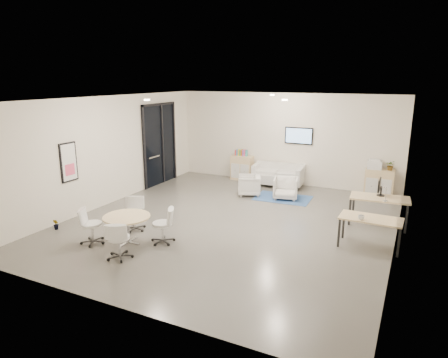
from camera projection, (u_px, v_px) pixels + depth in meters
room_shell at (231, 163)px, 10.17m from camera, size 9.60×10.60×4.80m
glass_door at (160, 142)px, 14.06m from camera, size 0.09×1.90×2.85m
artwork at (69, 162)px, 10.48m from camera, size 0.05×0.54×1.04m
wall_tv at (299, 136)px, 13.81m from camera, size 0.98×0.06×0.58m
ceiling_spots at (238, 98)px, 10.59m from camera, size 3.14×4.14×0.03m
sideboard_left at (242, 168)px, 14.82m from camera, size 0.80×0.42×0.90m
sideboard_right at (379, 183)px, 12.78m from camera, size 0.87×0.42×0.87m
books at (241, 153)px, 14.71m from camera, size 0.47×0.14×0.22m
printer at (375, 164)px, 12.72m from camera, size 0.46×0.39×0.31m
loveseat at (278, 176)px, 14.04m from camera, size 1.82×1.02×0.65m
blue_rug at (283, 198)px, 12.62m from camera, size 1.76×1.22×0.01m
armchair_left at (249, 184)px, 12.91m from camera, size 0.87×0.89×0.71m
armchair_right at (286, 187)px, 12.49m from camera, size 0.87×0.83×0.75m
desk_rear at (380, 200)px, 10.18m from camera, size 1.49×0.83×0.75m
desk_front at (371, 221)px, 8.85m from camera, size 1.34×0.70×0.69m
monitor at (380, 187)px, 10.25m from camera, size 0.20×0.50×0.44m
round_table at (127, 220)px, 9.09m from camera, size 1.07×1.07×0.65m
meeting_chairs at (127, 226)px, 9.13m from camera, size 2.21×2.21×0.82m
plant_cabinet at (391, 166)px, 12.51m from camera, size 0.32×0.35×0.25m
plant_floor at (56, 227)px, 10.01m from camera, size 0.24×0.31×0.12m
cup at (361, 217)px, 8.70m from camera, size 0.16×0.15×0.13m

